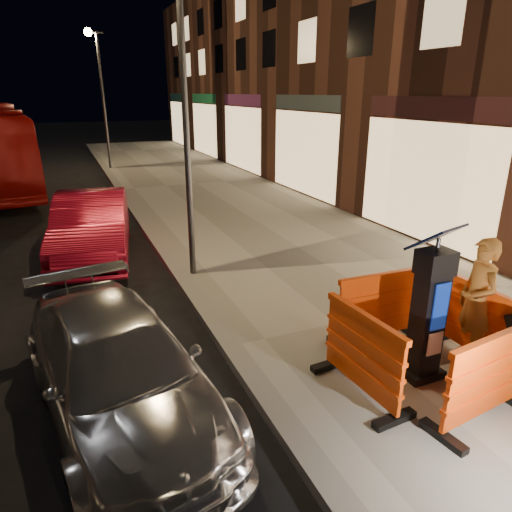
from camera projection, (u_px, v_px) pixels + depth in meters
name	position (u px, v px, depth m)	size (l,w,h in m)	color
ground_plane	(232.00, 355.00, 6.70)	(120.00, 120.00, 0.00)	black
sidewalk	(397.00, 314.00, 7.78)	(6.00, 60.00, 0.15)	gray
kerb	(232.00, 350.00, 6.67)	(0.30, 60.00, 0.15)	slate
parking_kiosk	(429.00, 308.00, 5.64)	(0.61, 0.61, 1.93)	black
barrier_front	(487.00, 380.00, 4.96)	(1.38, 0.57, 1.08)	#FF4A0C
barrier_back	(378.00, 308.00, 6.61)	(1.38, 0.57, 1.08)	#FF4A0C
barrier_kerbside	(362.00, 354.00, 5.44)	(1.38, 0.57, 1.08)	#FF4A0C
barrier_bldgside	(480.00, 325.00, 6.13)	(1.38, 0.57, 1.08)	#FF4A0C
car_silver	(124.00, 412.00, 5.50)	(1.71, 4.20, 1.22)	silver
car_red	(96.00, 256.00, 10.75)	(1.55, 4.44, 1.46)	maroon
man	(477.00, 301.00, 6.05)	(0.64, 0.42, 1.75)	#B06A29
street_lamp_mid	(186.00, 120.00, 8.32)	(0.12, 0.12, 6.00)	#3F3F44
street_lamp_far	(104.00, 103.00, 21.32)	(0.12, 0.12, 6.00)	#3F3F44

